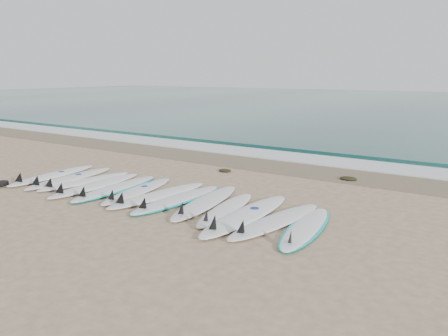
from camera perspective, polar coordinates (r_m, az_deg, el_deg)
The scene contains 21 objects.
ground at distance 9.26m, azimuth -8.52°, elevation -3.73°, with size 120.00×120.00×0.00m, color tan.
ocean at distance 39.63m, azimuth 24.88°, elevation 7.53°, with size 120.00×55.00×0.03m, color #215B54.
wet_sand_band at distance 12.51m, azimuth 4.08°, elevation 0.61°, with size 120.00×1.80×0.01m, color #73634C.
foam_band at distance 13.73m, azimuth 6.95°, elevation 1.65°, with size 120.00×1.40×0.04m, color silver.
wave_crest at distance 15.06m, azimuth 9.51°, elevation 2.63°, with size 120.00×1.00×0.10m, color #215B54.
surfboard_0 at distance 11.62m, azimuth -21.67°, elevation -0.89°, with size 0.82×2.67×0.34m.
surfboard_1 at distance 11.15m, azimuth -19.69°, elevation -1.27°, with size 0.75×2.66×0.34m.
surfboard_2 at distance 10.74m, azimuth -17.94°, elevation -1.66°, with size 0.81×2.46×0.31m.
surfboard_3 at distance 10.27m, azimuth -16.66°, elevation -2.18°, with size 0.66×2.67×0.34m.
surfboard_4 at distance 9.92m, azimuth -14.11°, elevation -2.59°, with size 0.83×2.64×0.33m.
surfboard_5 at distance 9.59m, azimuth -11.36°, elevation -2.94°, with size 0.90×2.50×0.31m.
surfboard_6 at distance 9.17m, azimuth -8.84°, elevation -3.53°, with size 0.85×2.68×0.34m.
surfboard_7 at distance 8.85m, azimuth -6.23°, elevation -4.09°, with size 0.74×2.58×0.32m.
surfboard_8 at distance 8.58m, azimuth -2.59°, elevation -4.50°, with size 0.97×2.70×0.34m.
surfboard_9 at distance 8.15m, azimuth 0.10°, elevation -5.45°, with size 0.86×2.36×0.30m.
surfboard_10 at distance 7.81m, azimuth 2.70°, elevation -6.18°, with size 0.61×2.87×0.37m.
surfboard_11 at distance 7.56m, azimuth 6.53°, elevation -6.91°, with size 0.90×2.60×0.33m.
surfboard_12 at distance 7.36m, azimuth 10.54°, elevation -7.69°, with size 0.85×2.37×0.29m.
seaweed_near at distance 11.45m, azimuth 0.13°, elevation -0.31°, with size 0.35×0.27×0.07m, color black.
seaweed_far at distance 10.97m, azimuth 15.94°, elevation -1.33°, with size 0.41×0.32×0.08m, color black.
leash_coil at distance 11.28m, azimuth -27.08°, elevation -1.81°, with size 0.46×0.36×0.11m.
Camera 1 is at (5.99, -6.59, 2.54)m, focal length 35.00 mm.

